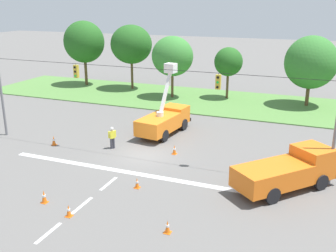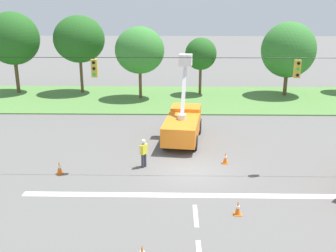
{
  "view_description": "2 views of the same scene",
  "coord_description": "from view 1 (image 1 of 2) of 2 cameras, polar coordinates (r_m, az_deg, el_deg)",
  "views": [
    {
      "loc": [
        11.86,
        -24.76,
        11.09
      ],
      "look_at": [
        1.36,
        1.72,
        1.98
      ],
      "focal_mm": 42.0,
      "sensor_mm": 36.0,
      "label": 1
    },
    {
      "loc": [
        -0.97,
        -21.23,
        9.39
      ],
      "look_at": [
        -1.45,
        3.11,
        1.77
      ],
      "focal_mm": 42.0,
      "sensor_mm": 36.0,
      "label": 2
    }
  ],
  "objects": [
    {
      "name": "ground_plane",
      "position": [
        29.61,
        -3.69,
        -4.3
      ],
      "size": [
        200.0,
        200.0,
        0.0
      ],
      "primitive_type": "plane",
      "color": "#605E5B"
    },
    {
      "name": "grass_verge",
      "position": [
        45.73,
        5.95,
        3.66
      ],
      "size": [
        56.0,
        12.0,
        0.1
      ],
      "primitive_type": "cube",
      "color": "#517F3D",
      "rests_on": "ground"
    },
    {
      "name": "lane_markings",
      "position": [
        25.9,
        -8.04,
        -7.8
      ],
      "size": [
        17.6,
        15.25,
        0.01
      ],
      "color": "silver",
      "rests_on": "ground"
    },
    {
      "name": "signal_gantry",
      "position": [
        28.28,
        -3.82,
        3.7
      ],
      "size": [
        26.2,
        0.33,
        7.2
      ],
      "color": "slate",
      "rests_on": "ground"
    },
    {
      "name": "tree_far_west",
      "position": [
        54.5,
        -12.1,
        11.84
      ],
      "size": [
        5.57,
        4.85,
        8.62
      ],
      "color": "brown",
      "rests_on": "ground"
    },
    {
      "name": "tree_west",
      "position": [
        51.04,
        -5.36,
        11.7
      ],
      "size": [
        5.35,
        4.85,
        8.25
      ],
      "color": "brown",
      "rests_on": "ground"
    },
    {
      "name": "tree_centre",
      "position": [
        46.22,
        0.64,
        10.08
      ],
      "size": [
        4.9,
        4.27,
        7.26
      ],
      "color": "brown",
      "rests_on": "ground"
    },
    {
      "name": "tree_east",
      "position": [
        46.36,
        8.77,
        9.18
      ],
      "size": [
        3.27,
        3.2,
        6.04
      ],
      "color": "brown",
      "rests_on": "ground"
    },
    {
      "name": "tree_far_east",
      "position": [
        44.99,
        20.04,
        8.66
      ],
      "size": [
        5.55,
        5.29,
        7.65
      ],
      "color": "brown",
      "rests_on": "ground"
    },
    {
      "name": "utility_truck_bucket_lift",
      "position": [
        34.0,
        -0.52,
        1.0
      ],
      "size": [
        3.02,
        6.42,
        5.99
      ],
      "color": "orange",
      "rests_on": "ground"
    },
    {
      "name": "utility_truck_support_near",
      "position": [
        25.21,
        17.07,
        -6.17
      ],
      "size": [
        6.19,
        6.56,
        2.39
      ],
      "color": "orange",
      "rests_on": "ground"
    },
    {
      "name": "road_worker",
      "position": [
        30.91,
        -8.11,
        -1.5
      ],
      "size": [
        0.43,
        0.54,
        1.77
      ],
      "color": "#383842",
      "rests_on": "ground"
    },
    {
      "name": "traffic_cone_foreground_left",
      "position": [
        24.61,
        -4.52,
        -8.24
      ],
      "size": [
        0.36,
        0.36,
        0.69
      ],
      "color": "orange",
      "rests_on": "ground"
    },
    {
      "name": "traffic_cone_foreground_right",
      "position": [
        29.71,
        0.94,
        -3.45
      ],
      "size": [
        0.36,
        0.36,
        0.73
      ],
      "color": "orange",
      "rests_on": "ground"
    },
    {
      "name": "traffic_cone_mid_left",
      "position": [
        22.19,
        -14.23,
        -11.82
      ],
      "size": [
        0.36,
        0.36,
        0.7
      ],
      "color": "orange",
      "rests_on": "ground"
    },
    {
      "name": "traffic_cone_mid_right",
      "position": [
        20.2,
        -0.07,
        -14.41
      ],
      "size": [
        0.36,
        0.36,
        0.7
      ],
      "color": "orange",
      "rests_on": "ground"
    },
    {
      "name": "traffic_cone_near_bucket",
      "position": [
        32.85,
        -16.26,
        -2.02
      ],
      "size": [
        0.36,
        0.36,
        0.78
      ],
      "color": "orange",
      "rests_on": "ground"
    },
    {
      "name": "traffic_cone_lane_edge_a",
      "position": [
        23.92,
        -17.55,
        -9.74
      ],
      "size": [
        0.36,
        0.36,
        0.78
      ],
      "color": "orange",
      "rests_on": "ground"
    }
  ]
}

